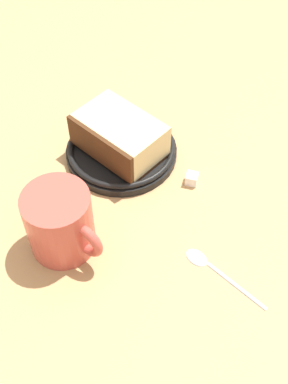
% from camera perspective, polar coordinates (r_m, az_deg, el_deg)
% --- Properties ---
extents(ground_plane, '(1.46, 1.46, 0.02)m').
position_cam_1_polar(ground_plane, '(0.69, -2.35, 1.06)').
color(ground_plane, tan).
extents(small_plate, '(0.16, 0.16, 0.02)m').
position_cam_1_polar(small_plate, '(0.71, -2.61, 4.83)').
color(small_plate, black).
rests_on(small_plate, ground_plane).
extents(cake_slice, '(0.13, 0.10, 0.05)m').
position_cam_1_polar(cake_slice, '(0.69, -2.85, 6.42)').
color(cake_slice, '#472814').
rests_on(cake_slice, small_plate).
extents(tea_mug, '(0.10, 0.08, 0.09)m').
position_cam_1_polar(tea_mug, '(0.59, -9.57, -3.50)').
color(tea_mug, '#BF4C3F').
rests_on(tea_mug, ground_plane).
extents(teaspoon, '(0.12, 0.03, 0.01)m').
position_cam_1_polar(teaspoon, '(0.60, 7.62, -8.21)').
color(teaspoon, silver).
rests_on(teaspoon, ground_plane).
extents(sugar_cube, '(0.02, 0.02, 0.02)m').
position_cam_1_polar(sugar_cube, '(0.68, 5.51, 1.54)').
color(sugar_cube, white).
rests_on(sugar_cube, ground_plane).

